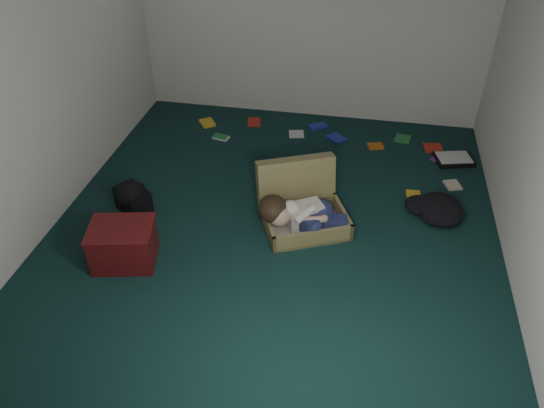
% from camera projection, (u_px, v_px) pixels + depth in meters
% --- Properties ---
extents(floor, '(4.50, 4.50, 0.00)m').
position_uv_depth(floor, '(275.00, 225.00, 4.87)').
color(floor, '#0F2C2A').
rests_on(floor, ground).
extents(wall_back, '(4.50, 0.00, 4.50)m').
position_uv_depth(wall_back, '(313.00, 8.00, 5.86)').
color(wall_back, white).
rests_on(wall_back, ground).
extents(wall_front, '(4.50, 0.00, 4.50)m').
position_uv_depth(wall_front, '(182.00, 312.00, 2.32)').
color(wall_front, white).
rests_on(wall_front, ground).
extents(wall_left, '(0.00, 4.50, 4.50)m').
position_uv_depth(wall_left, '(39.00, 75.00, 4.39)').
color(wall_left, white).
rests_on(wall_left, ground).
extents(suitcase, '(0.96, 0.95, 0.54)m').
position_uv_depth(suitcase, '(301.00, 205.00, 4.84)').
color(suitcase, olive).
rests_on(suitcase, floor).
extents(person, '(0.81, 0.44, 0.33)m').
position_uv_depth(person, '(302.00, 214.00, 4.67)').
color(person, silver).
rests_on(person, suitcase).
extents(maroon_bin, '(0.60, 0.51, 0.36)m').
position_uv_depth(maroon_bin, '(123.00, 245.00, 4.38)').
color(maroon_bin, '#501012').
rests_on(maroon_bin, floor).
extents(backpack, '(0.53, 0.52, 0.25)m').
position_uv_depth(backpack, '(133.00, 199.00, 4.98)').
color(backpack, black).
rests_on(backpack, floor).
extents(clothing_pile, '(0.51, 0.44, 0.15)m').
position_uv_depth(clothing_pile, '(436.00, 211.00, 4.92)').
color(clothing_pile, black).
rests_on(clothing_pile, floor).
extents(paper_tray, '(0.45, 0.38, 0.05)m').
position_uv_depth(paper_tray, '(454.00, 159.00, 5.73)').
color(paper_tray, black).
rests_on(paper_tray, floor).
extents(book_scatter, '(2.99, 1.46, 0.02)m').
position_uv_depth(book_scatter, '(342.00, 145.00, 6.01)').
color(book_scatter, gold).
rests_on(book_scatter, floor).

